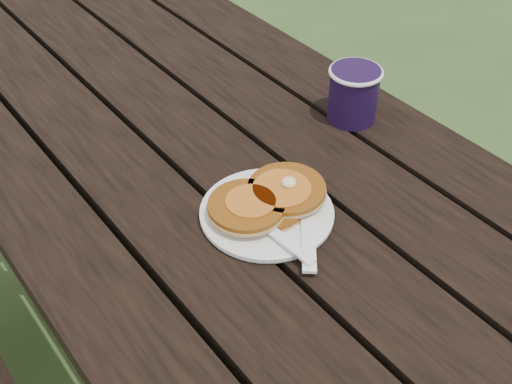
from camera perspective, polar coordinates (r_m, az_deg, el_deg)
picnic_table at (r=1.34m, az=-1.84°, el=-10.45°), size 1.36×1.80×0.75m
plate at (r=0.97m, az=0.96°, el=-1.92°), size 0.26×0.26×0.01m
pancake_stack at (r=0.97m, az=1.09°, el=-0.61°), size 0.19×0.12×0.04m
knife at (r=0.95m, az=4.62°, el=-3.09°), size 0.13×0.15×0.00m
fork at (r=0.91m, az=2.64°, el=-4.44°), size 0.04×0.16×0.01m
coffee_cup at (r=1.17m, az=8.69°, el=8.83°), size 0.10×0.10×0.10m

